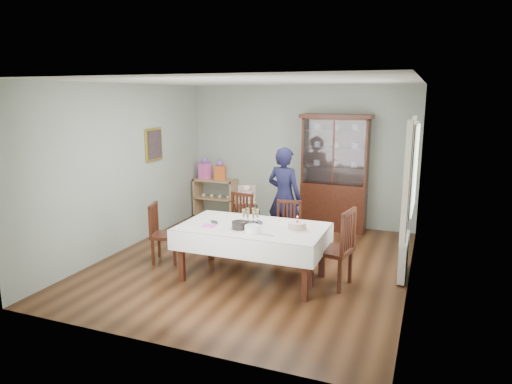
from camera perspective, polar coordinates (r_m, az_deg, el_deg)
The scene contains 25 objects.
floor at distance 7.04m, azimuth -0.38°, elevation -8.90°, with size 5.00×5.00×0.00m, color #593319.
room_shell at distance 7.12m, azimuth 1.19°, elevation 5.48°, with size 5.00×5.00×5.00m.
dining_table at distance 6.37m, azimuth -0.41°, elevation -7.51°, with size 2.00×1.15×0.76m.
china_cabinet at distance 8.65m, azimuth 9.81°, elevation 2.59°, with size 1.30×0.48×2.18m.
sideboard at distance 9.61m, azimuth -5.08°, elevation -0.73°, with size 0.90×0.38×0.80m.
picture_frame at distance 8.38m, azimuth -12.65°, elevation 5.81°, with size 0.04×0.48×0.58m, color gold.
window at distance 6.49m, azimuth 19.20°, elevation 2.79°, with size 0.04×1.02×1.22m, color white.
curtain_left at distance 5.90m, azimuth 18.30°, elevation 0.99°, with size 0.07×0.30×1.55m, color silver.
curtain_right at distance 7.12m, azimuth 18.88°, elevation 2.76°, with size 0.07×0.30×1.55m, color silver.
radiator at distance 6.79m, azimuth 17.96°, elevation -7.63°, with size 0.10×0.80×0.55m, color white.
chair_far_left at distance 7.47m, azimuth -2.43°, elevation -5.39°, with size 0.49×0.49×0.95m.
chair_far_right at distance 7.19m, azimuth 3.94°, elevation -6.24°, with size 0.47×0.47×0.89m.
chair_end_left at distance 7.18m, azimuth -11.27°, elevation -6.44°, with size 0.51×0.51×0.91m.
chair_end_right at distance 6.25m, azimuth 9.58°, elevation -8.74°, with size 0.56×0.56×1.07m.
woman at distance 7.66m, azimuth 3.53°, elevation -0.62°, with size 0.61×0.40×1.68m, color black.
high_chair at distance 8.19m, azimuth -1.16°, elevation -3.14°, with size 0.54×0.54×0.96m.
champagne_tray at distance 6.34m, azimuth -0.68°, elevation -3.46°, with size 0.34×0.34×0.21m.
birthday_cake at distance 6.10m, azimuth 5.18°, elevation -4.28°, with size 0.28×0.28×0.19m.
plate_stack_dark at distance 6.13m, azimuth -2.07°, elevation -4.16°, with size 0.21×0.21×0.10m, color black.
plate_stack_white at distance 5.97m, azimuth -0.42°, elevation -4.64°, with size 0.21×0.21×0.09m, color white.
napkin_stack at distance 6.26m, azimuth -5.93°, elevation -4.22°, with size 0.15×0.15×0.02m, color #FD5DC1.
cutlery at distance 6.46m, azimuth -5.55°, elevation -3.75°, with size 0.12×0.18×0.01m, color silver, non-canonical shape.
cake_knife at distance 5.87m, azimuth 0.95°, elevation -5.34°, with size 0.28×0.02×0.01m, color silver.
gift_bag_pink at distance 9.59m, azimuth -6.45°, elevation 2.84°, with size 0.27×0.21×0.44m.
gift_bag_orange at distance 9.43m, azimuth -4.54°, elevation 2.64°, with size 0.26×0.22×0.41m.
Camera 1 is at (2.43, -6.11, 2.52)m, focal length 32.00 mm.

